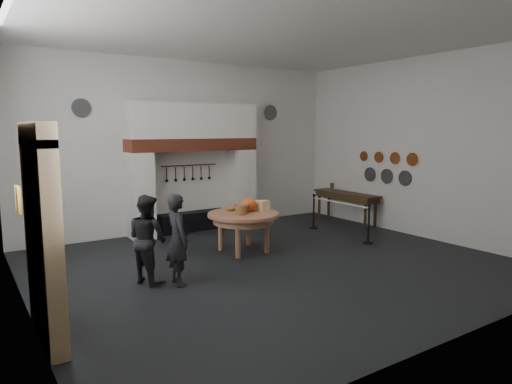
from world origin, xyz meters
TOP-DOWN VIEW (x-y plane):
  - floor at (0.00, 0.00)m, footprint 9.00×8.00m
  - ceiling at (0.00, 0.00)m, footprint 9.00×8.00m
  - wall_back at (0.00, 4.00)m, footprint 9.00×0.02m
  - wall_front at (0.00, -4.00)m, footprint 9.00×0.02m
  - wall_left at (-4.50, 0.00)m, footprint 0.02×8.00m
  - wall_right at (4.50, 0.00)m, footprint 0.02×8.00m
  - chimney_pier_left at (-1.48, 3.65)m, footprint 0.55×0.70m
  - chimney_pier_right at (1.48, 3.65)m, footprint 0.55×0.70m
  - hearth_brick_band at (0.00, 3.65)m, footprint 3.50×0.72m
  - chimney_hood at (0.00, 3.65)m, footprint 3.50×0.70m
  - iron_range at (0.00, 3.72)m, footprint 1.90×0.45m
  - utensil_rail at (0.00, 3.92)m, footprint 1.60×0.02m
  - door_recess at (-4.47, -1.00)m, footprint 0.04×1.10m
  - door_jamb_near at (-4.38, -1.70)m, footprint 0.22×0.30m
  - door_jamb_far at (-4.38, -0.30)m, footprint 0.22×0.30m
  - door_lintel at (-4.38, -1.00)m, footprint 0.22×1.70m
  - wall_plaque at (-4.45, 0.80)m, footprint 0.05×0.34m
  - work_table at (-0.01, 1.15)m, footprint 1.75×1.75m
  - pumpkin at (0.19, 1.25)m, footprint 0.36×0.36m
  - cheese_block_big at (0.49, 1.10)m, footprint 0.22×0.22m
  - cheese_block_small at (0.47, 1.40)m, footprint 0.18×0.18m
  - wicker_basket at (-0.16, 1.00)m, footprint 0.35×0.35m
  - bread_loaf at (-0.11, 1.50)m, footprint 0.31×0.18m
  - visitor_near at (-2.10, -0.05)m, footprint 0.40×0.60m
  - visitor_far at (-2.50, 0.35)m, footprint 0.82×0.92m
  - side_table at (4.10, 2.14)m, footprint 0.55×2.20m
  - pewter_jug at (4.10, 2.74)m, footprint 0.12×0.12m
  - copper_pan_a at (4.46, 0.20)m, footprint 0.03×0.34m
  - copper_pan_b at (4.46, 0.75)m, footprint 0.03×0.32m
  - copper_pan_c at (4.46, 1.30)m, footprint 0.03×0.30m
  - copper_pan_d at (4.46, 1.85)m, footprint 0.03×0.28m
  - pewter_plate_left at (4.46, 0.40)m, footprint 0.03×0.40m
  - pewter_plate_mid at (4.46, 1.00)m, footprint 0.03×0.40m
  - pewter_plate_right at (4.46, 1.60)m, footprint 0.03×0.40m
  - pewter_plate_back_left at (-2.70, 3.96)m, footprint 0.44×0.03m
  - pewter_plate_back_right at (2.70, 3.96)m, footprint 0.44×0.03m
  - barrier_post_near at (2.87, 0.13)m, footprint 0.05×0.05m
  - barrier_post_far at (2.87, 2.13)m, footprint 0.05×0.05m
  - barrier_rope at (2.87, 1.13)m, footprint 0.04×2.00m

SIDE VIEW (x-z plane):
  - floor at x=0.00m, z-range -0.01..0.01m
  - iron_range at x=0.00m, z-range 0.00..0.50m
  - barrier_post_near at x=2.87m, z-range 0.00..0.90m
  - barrier_post_far at x=2.87m, z-range 0.00..0.90m
  - visitor_far at x=-2.50m, z-range 0.00..1.58m
  - visitor_near at x=-2.10m, z-range 0.00..1.61m
  - work_table at x=-0.01m, z-range 0.80..0.88m
  - barrier_rope at x=2.87m, z-range 0.83..0.87m
  - side_table at x=4.10m, z-range 0.84..0.90m
  - bread_loaf at x=-0.11m, z-range 0.87..1.01m
  - cheese_block_small at x=0.47m, z-range 0.88..1.07m
  - wicker_basket at x=-0.16m, z-range 0.88..1.09m
  - cheese_block_big at x=0.49m, z-range 0.88..1.11m
  - pewter_jug at x=4.10m, z-range 0.90..1.12m
  - pumpkin at x=0.19m, z-range 0.88..1.18m
  - chimney_pier_left at x=-1.48m, z-range 0.00..2.15m
  - chimney_pier_right at x=1.48m, z-range 0.00..2.15m
  - door_recess at x=-4.47m, z-range 0.00..2.50m
  - door_jamb_near at x=-4.38m, z-range 0.00..2.60m
  - door_jamb_far at x=-4.38m, z-range 0.00..2.60m
  - pewter_plate_left at x=4.46m, z-range 1.25..1.65m
  - pewter_plate_mid at x=4.46m, z-range 1.25..1.65m
  - pewter_plate_right at x=4.46m, z-range 1.25..1.65m
  - wall_plaque at x=-4.45m, z-range 1.38..1.82m
  - utensil_rail at x=0.00m, z-range 1.74..1.76m
  - copper_pan_b at x=4.46m, z-range 1.79..2.11m
  - copper_pan_d at x=4.46m, z-range 1.81..2.09m
  - copper_pan_a at x=4.46m, z-range 1.78..2.12m
  - copper_pan_c at x=4.46m, z-range 1.80..2.10m
  - wall_back at x=0.00m, z-range 0.00..4.50m
  - wall_front at x=0.00m, z-range 0.00..4.50m
  - wall_left at x=-4.50m, z-range 0.00..4.50m
  - wall_right at x=4.50m, z-range 0.00..4.50m
  - hearth_brick_band at x=0.00m, z-range 2.15..2.47m
  - door_lintel at x=-4.38m, z-range 2.50..2.80m
  - chimney_hood at x=0.00m, z-range 2.47..3.37m
  - pewter_plate_back_left at x=-2.70m, z-range 2.98..3.42m
  - pewter_plate_back_right at x=2.70m, z-range 2.98..3.42m
  - ceiling at x=0.00m, z-range 4.49..4.51m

